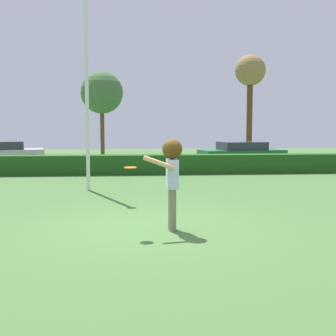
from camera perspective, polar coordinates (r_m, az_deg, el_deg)
The scene contains 9 objects.
ground_plane at distance 9.02m, azimuth -2.37°, elevation -7.84°, with size 60.00×60.00×0.00m, color #456C35.
person at distance 8.69m, azimuth 0.50°, elevation -0.25°, with size 0.78×0.57×1.82m.
frisbee at distance 8.39m, azimuth -4.88°, elevation 0.05°, with size 0.24×0.24×0.03m.
lamppost at distance 14.36m, azimuth -10.47°, elevation 11.13°, with size 0.24×0.24×6.37m.
hedge_row at distance 18.96m, azimuth -3.69°, elevation 0.47°, with size 21.38×0.90×0.82m, color #205019.
parked_car_silver at distance 24.21m, azimuth -20.75°, elevation 1.89°, with size 4.49×2.68×1.25m.
parked_car_green at distance 22.56m, azimuth 9.49°, elevation 1.93°, with size 4.43×2.39×1.25m.
bare_elm_tree at distance 27.16m, azimuth 10.56°, elevation 11.76°, with size 1.81×1.81×6.23m.
oak_tree at distance 28.93m, azimuth -8.54°, elevation 9.56°, with size 2.70×2.70×5.51m.
Camera 1 is at (-0.37, -8.76, 2.09)m, focal length 47.22 mm.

